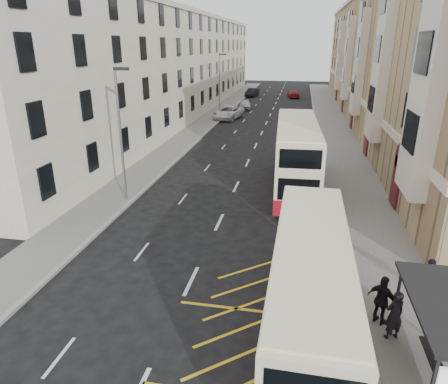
% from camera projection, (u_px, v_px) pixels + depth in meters
% --- Properties ---
extents(ground, '(200.00, 200.00, 0.00)m').
position_uv_depth(ground, '(159.00, 348.00, 13.15)').
color(ground, black).
rests_on(ground, ground).
extents(pavement_right, '(4.00, 120.00, 0.15)m').
position_uv_depth(pavement_right, '(339.00, 144.00, 39.32)').
color(pavement_right, '#62625D').
rests_on(pavement_right, ground).
extents(pavement_left, '(3.00, 120.00, 0.15)m').
position_uv_depth(pavement_left, '(187.00, 137.00, 42.03)').
color(pavement_left, '#62625D').
rests_on(pavement_left, ground).
extents(kerb_right, '(0.25, 120.00, 0.15)m').
position_uv_depth(kerb_right, '(318.00, 143.00, 39.67)').
color(kerb_right, gray).
rests_on(kerb_right, ground).
extents(kerb_left, '(0.25, 120.00, 0.15)m').
position_uv_depth(kerb_left, '(201.00, 138.00, 41.77)').
color(kerb_left, gray).
rests_on(kerb_left, ground).
extents(road_markings, '(10.00, 110.00, 0.01)m').
position_uv_depth(road_markings, '(270.00, 116.00, 54.54)').
color(road_markings, silver).
rests_on(road_markings, ground).
extents(terrace_right, '(10.75, 79.00, 15.25)m').
position_uv_depth(terrace_right, '(392.00, 59.00, 49.65)').
color(terrace_right, tan).
rests_on(terrace_right, ground).
extents(terrace_left, '(9.18, 79.00, 13.25)m').
position_uv_depth(terrace_left, '(175.00, 65.00, 55.06)').
color(terrace_left, silver).
rests_on(terrace_left, ground).
extents(guard_railing, '(0.06, 6.56, 1.01)m').
position_uv_depth(guard_railing, '(343.00, 256.00, 17.04)').
color(guard_railing, '#C00B09').
rests_on(guard_railing, pavement_right).
extents(street_lamp_near, '(0.93, 0.18, 8.00)m').
position_uv_depth(street_lamp_near, '(121.00, 129.00, 23.67)').
color(street_lamp_near, slate).
rests_on(street_lamp_near, pavement_left).
extents(street_lamp_far, '(0.93, 0.18, 8.00)m').
position_uv_depth(street_lamp_far, '(220.00, 82.00, 51.26)').
color(street_lamp_far, slate).
rests_on(street_lamp_far, pavement_left).
extents(double_decker_front, '(2.37, 9.88, 3.93)m').
position_uv_depth(double_decker_front, '(309.00, 295.00, 12.51)').
color(double_decker_front, beige).
rests_on(double_decker_front, ground).
extents(double_decker_rear, '(3.14, 11.60, 4.59)m').
position_uv_depth(double_decker_rear, '(296.00, 156.00, 26.70)').
color(double_decker_rear, beige).
rests_on(double_decker_rear, ground).
extents(pedestrian_near, '(0.77, 0.65, 1.81)m').
position_uv_depth(pedestrian_near, '(394.00, 315.00, 13.07)').
color(pedestrian_near, black).
rests_on(pedestrian_near, pavement_right).
extents(pedestrian_mid, '(0.85, 0.72, 1.54)m').
position_uv_depth(pedestrian_mid, '(430.00, 278.00, 15.38)').
color(pedestrian_mid, black).
rests_on(pedestrian_mid, pavement_right).
extents(pedestrian_far, '(1.13, 1.04, 1.86)m').
position_uv_depth(pedestrian_far, '(382.00, 300.00, 13.77)').
color(pedestrian_far, black).
rests_on(pedestrian_far, pavement_right).
extents(white_van, '(3.87, 6.31, 1.63)m').
position_uv_depth(white_van, '(228.00, 113.00, 52.34)').
color(white_van, silver).
rests_on(white_van, ground).
extents(car_silver, '(2.24, 4.39, 1.43)m').
position_uv_depth(car_silver, '(245.00, 105.00, 59.80)').
color(car_silver, '#A7AAAF').
rests_on(car_silver, ground).
extents(car_dark, '(2.32, 4.72, 1.49)m').
position_uv_depth(car_dark, '(252.00, 92.00, 74.28)').
color(car_dark, black).
rests_on(car_dark, ground).
extents(car_red, '(2.52, 4.78, 1.32)m').
position_uv_depth(car_red, '(293.00, 94.00, 72.72)').
color(car_red, '#A61A1D').
rests_on(car_red, ground).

